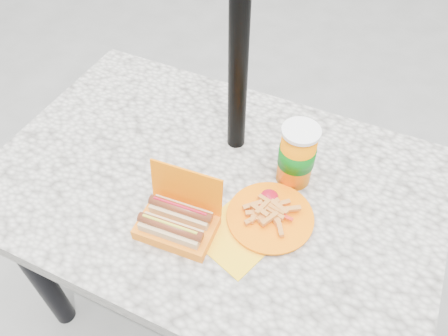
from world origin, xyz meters
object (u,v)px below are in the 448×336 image
at_px(umbrella_pole, 239,35).
at_px(hotdog_box, 177,222).
at_px(fries_plate, 267,217).
at_px(soda_cup, 297,155).

xyz_separation_m(umbrella_pole, hotdog_box, (-0.01, -0.33, -0.32)).
bearing_deg(umbrella_pole, hotdog_box, -90.90).
height_order(hotdog_box, fries_plate, hotdog_box).
distance_m(umbrella_pole, hotdog_box, 0.46).
bearing_deg(hotdog_box, umbrella_pole, 85.36).
distance_m(hotdog_box, fries_plate, 0.22).
bearing_deg(soda_cup, hotdog_box, -125.99).
height_order(hotdog_box, soda_cup, soda_cup).
relative_size(umbrella_pole, fries_plate, 7.43).
relative_size(hotdog_box, fries_plate, 0.65).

